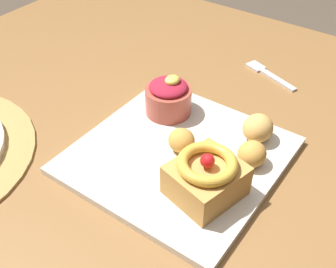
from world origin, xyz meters
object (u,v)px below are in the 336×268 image
Objects in this scene: berry_ramekin at (168,97)px; fritter_middle at (258,128)px; fork at (268,74)px; fritter_front at (182,140)px; fritter_back at (252,154)px; cake_slice at (206,177)px; front_plate at (178,155)px.

berry_ramekin reaches higher than fritter_middle.
fritter_front is at bearing 108.60° from fork.
fritter_middle reaches higher than fritter_front.
fritter_back is at bearing -71.30° from fritter_front.
cake_slice is at bearing 164.51° from fritter_back.
fritter_front reaches higher than fork.
fritter_front is at bearing 108.70° from fritter_back.
cake_slice reaches higher than berry_ramekin.
fritter_back is 0.28m from fork.
fritter_back is (-0.06, -0.02, -0.00)m from fritter_middle.
fritter_front is (0.06, 0.08, -0.01)m from cake_slice.
fritter_middle is (0.15, -0.01, -0.01)m from cake_slice.
fritter_middle is at bearing 18.19° from fritter_back.
fritter_back is (-0.03, -0.18, -0.01)m from berry_ramekin.
cake_slice is 1.39× the size of berry_ramekin.
berry_ramekin is (0.13, 0.15, -0.00)m from cake_slice.
front_plate is 7.13× the size of fritter_front.
cake_slice is 0.90× the size of fork.
cake_slice is 0.10m from fritter_back.
fritter_middle is at bearing -81.84° from berry_ramekin.
berry_ramekin is 0.25m from fork.
berry_ramekin reaches higher than fork.
fritter_front is at bearing 1.10° from front_plate.
fritter_middle is at bearing -42.34° from fritter_front.
berry_ramekin is at bearing 46.93° from fritter_front.
front_plate is 5.77× the size of fritter_middle.
front_plate is 0.11m from fritter_back.
fork is at bearing 11.05° from cake_slice.
fritter_middle is 1.13× the size of fritter_back.
fritter_middle reaches higher than fork.
fritter_back is at bearing -15.49° from cake_slice.
fork is (0.27, 0.09, -0.03)m from fritter_back.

